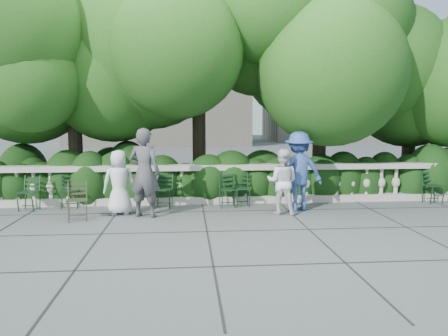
{
  "coord_description": "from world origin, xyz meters",
  "views": [
    {
      "loc": [
        -0.87,
        -9.2,
        2.19
      ],
      "look_at": [
        0.0,
        1.0,
        1.0
      ],
      "focal_mm": 35.0,
      "sensor_mm": 36.0,
      "label": 1
    }
  ],
  "objects": [
    {
      "name": "person_businessman",
      "position": [
        -2.4,
        0.68,
        0.74
      ],
      "size": [
        0.79,
        0.59,
        1.47
      ],
      "primitive_type": "imported",
      "rotation": [
        0.0,
        0.0,
        3.32
      ],
      "color": "silver",
      "rests_on": "ground"
    },
    {
      "name": "chair_f",
      "position": [
        5.44,
        1.22,
        0.0
      ],
      "size": [
        0.51,
        0.55,
        0.84
      ],
      "primitive_type": null,
      "rotation": [
        0.0,
        0.0,
        0.17
      ],
      "color": "black",
      "rests_on": "ground"
    },
    {
      "name": "ground",
      "position": [
        0.0,
        0.0,
        0.0
      ],
      "size": [
        90.0,
        90.0,
        0.0
      ],
      "primitive_type": "plane",
      "color": "#4D5154",
      "rests_on": "ground"
    },
    {
      "name": "shrub_hedge",
      "position": [
        0.0,
        3.0,
        0.0
      ],
      "size": [
        15.0,
        2.6,
        1.7
      ],
      "primitive_type": null,
      "color": "black",
      "rests_on": "ground"
    },
    {
      "name": "person_casual_man",
      "position": [
        1.28,
        0.43,
        0.74
      ],
      "size": [
        0.87,
        0.78,
        1.48
      ],
      "primitive_type": "imported",
      "rotation": [
        0.0,
        0.0,
        2.78
      ],
      "color": "silver",
      "rests_on": "ground"
    },
    {
      "name": "chair_c",
      "position": [
        -1.47,
        1.18,
        0.0
      ],
      "size": [
        0.51,
        0.55,
        0.84
      ],
      "primitive_type": null,
      "rotation": [
        0.0,
        0.0,
        -0.17
      ],
      "color": "black",
      "rests_on": "ground"
    },
    {
      "name": "chair_b",
      "position": [
        -3.67,
        1.29,
        0.0
      ],
      "size": [
        0.52,
        0.55,
        0.84
      ],
      "primitive_type": null,
      "rotation": [
        0.0,
        0.0,
        0.18
      ],
      "color": "black",
      "rests_on": "ground"
    },
    {
      "name": "chair_a",
      "position": [
        -4.61,
        1.11,
        0.0
      ],
      "size": [
        0.52,
        0.55,
        0.84
      ],
      "primitive_type": null,
      "rotation": [
        0.0,
        0.0,
        -0.17
      ],
      "color": "black",
      "rests_on": "ground"
    },
    {
      "name": "person_older_blue",
      "position": [
        1.74,
        0.79,
        0.93
      ],
      "size": [
        1.28,
        0.85,
        1.86
      ],
      "primitive_type": "imported",
      "rotation": [
        0.0,
        0.0,
        3.28
      ],
      "color": "#2E4A8C",
      "rests_on": "ground"
    },
    {
      "name": "chair_d",
      "position": [
        0.14,
        1.11,
        0.0
      ],
      "size": [
        0.49,
        0.52,
        0.84
      ],
      "primitive_type": null,
      "rotation": [
        0.0,
        0.0,
        0.1
      ],
      "color": "black",
      "rests_on": "ground"
    },
    {
      "name": "balustrade",
      "position": [
        0.0,
        1.8,
        0.49
      ],
      "size": [
        12.0,
        0.44,
        1.0
      ],
      "color": "#9E998E",
      "rests_on": "ground"
    },
    {
      "name": "chair_e",
      "position": [
        0.46,
        1.19,
        0.0
      ],
      "size": [
        0.45,
        0.49,
        0.84
      ],
      "primitive_type": null,
      "rotation": [
        0.0,
        0.0,
        0.02
      ],
      "color": "black",
      "rests_on": "ground"
    },
    {
      "name": "person_woman_grey",
      "position": [
        -1.8,
        0.4,
        0.98
      ],
      "size": [
        0.83,
        0.67,
        1.97
      ],
      "primitive_type": "imported",
      "rotation": [
        0.0,
        0.0,
        2.82
      ],
      "color": "#403F44",
      "rests_on": "ground"
    },
    {
      "name": "tree_canopy",
      "position": [
        0.69,
        3.19,
        3.96
      ],
      "size": [
        15.04,
        6.52,
        6.78
      ],
      "color": "#3F3023",
      "rests_on": "ground"
    },
    {
      "name": "chair_weathered",
      "position": [
        -3.16,
        -0.0,
        0.0
      ],
      "size": [
        0.53,
        0.56,
        0.84
      ],
      "primitive_type": null,
      "rotation": [
        0.0,
        0.0,
        0.22
      ],
      "color": "black",
      "rests_on": "ground"
    }
  ]
}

